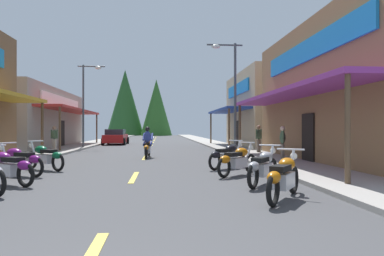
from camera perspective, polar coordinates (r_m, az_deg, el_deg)
ground at (r=29.95m, az=-6.76°, el=-2.98°), size 9.03×86.42×0.10m
sidewalk_left at (r=30.64m, az=-17.59°, el=-2.71°), size 2.48×86.42×0.12m
sidewalk_right at (r=30.34m, az=4.17°, el=-2.74°), size 2.48×86.42×0.12m
centerline_dashes at (r=35.13m, az=-6.54°, el=-2.46°), size 0.16×64.47×0.01m
storefront_left_far at (r=29.82m, az=-26.39°, el=1.46°), size 7.83×13.97×4.52m
storefront_right_far at (r=28.54m, az=13.89°, el=2.92°), size 8.17×9.80×5.92m
streetlamp_left at (r=26.60m, az=-17.06°, el=5.41°), size 1.98×0.30×6.18m
streetlamp_right at (r=19.20m, az=6.37°, el=7.55°), size 1.98×0.30×6.20m
motorcycle_parked_right_0 at (r=7.37m, az=15.04°, el=-7.79°), size 1.34×1.79×1.04m
motorcycle_parked_right_1 at (r=9.17m, az=11.76°, el=-6.27°), size 1.35×1.78×1.04m
motorcycle_parked_right_2 at (r=10.86m, az=7.58°, el=-5.30°), size 1.61×1.56×1.04m
motorcycle_parked_right_3 at (r=12.62m, az=5.89°, el=-4.56°), size 1.67×1.50×1.04m
motorcycle_parked_left_2 at (r=10.16m, az=-28.39°, el=-5.65°), size 1.85×1.25×1.04m
motorcycle_parked_left_3 at (r=11.91m, az=-26.83°, el=-4.83°), size 1.90×1.17×1.04m
motorcycle_parked_left_4 at (r=13.20m, az=-23.31°, el=-4.36°), size 1.76×1.37×1.04m
rider_cruising_lead at (r=17.37m, az=-7.42°, el=-2.78°), size 0.60×2.14×1.57m
pedestrian_by_shop at (r=15.67m, az=14.86°, el=-2.13°), size 0.35×0.55×1.59m
pedestrian_browsing at (r=22.23m, az=-21.95°, el=-1.45°), size 0.50×0.41×1.63m
pedestrian_waiting at (r=20.06m, az=11.05°, el=-1.54°), size 0.45×0.43×1.66m
parked_car_curbside at (r=32.15m, az=-12.58°, el=-1.47°), size 2.10×4.32×1.40m
treeline_backdrop at (r=74.41m, az=-9.76°, el=3.52°), size 13.79×12.35×13.92m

